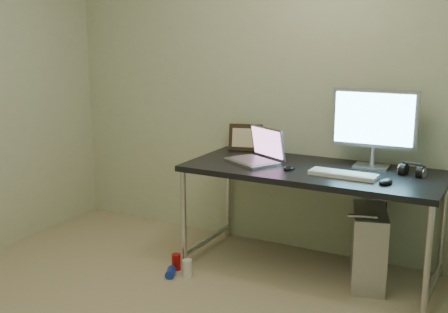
% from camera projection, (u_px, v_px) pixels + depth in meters
% --- Properties ---
extents(wall_back, '(3.50, 0.02, 2.50)m').
position_uv_depth(wall_back, '(265.00, 87.00, 4.30)').
color(wall_back, beige).
rests_on(wall_back, ground).
extents(desk, '(1.75, 0.76, 0.75)m').
position_uv_depth(desk, '(312.00, 179.00, 3.85)').
color(desk, black).
rests_on(desk, ground).
extents(tower_computer, '(0.35, 0.53, 0.54)m').
position_uv_depth(tower_computer, '(368.00, 247.00, 3.76)').
color(tower_computer, '#B8B7BC').
rests_on(tower_computer, ground).
extents(cable_a, '(0.01, 0.16, 0.69)m').
position_uv_depth(cable_a, '(374.00, 212.00, 4.03)').
color(cable_a, black).
rests_on(cable_a, ground).
extents(cable_b, '(0.02, 0.11, 0.71)m').
position_uv_depth(cable_b, '(386.00, 217.00, 3.98)').
color(cable_b, black).
rests_on(cable_b, ground).
extents(can_red, '(0.07, 0.07, 0.12)m').
position_uv_depth(can_red, '(176.00, 262.00, 4.00)').
color(can_red, '#A90D0C').
rests_on(can_red, ground).
extents(can_white, '(0.07, 0.07, 0.12)m').
position_uv_depth(can_white, '(187.00, 268.00, 3.89)').
color(can_white, white).
rests_on(can_white, ground).
extents(can_blue, '(0.10, 0.13, 0.06)m').
position_uv_depth(can_blue, '(171.00, 272.00, 3.90)').
color(can_blue, '#1934B7').
rests_on(can_blue, ground).
extents(laptop, '(0.45, 0.43, 0.25)m').
position_uv_depth(laptop, '(258.00, 154.00, 4.01)').
color(laptop, '#B3B2B9').
rests_on(laptop, desk).
extents(monitor, '(0.58, 0.18, 0.54)m').
position_uv_depth(monitor, '(374.00, 122.00, 3.80)').
color(monitor, '#B3B2B9').
rests_on(monitor, desk).
extents(keyboard, '(0.44, 0.15, 0.03)m').
position_uv_depth(keyboard, '(343.00, 174.00, 3.63)').
color(keyboard, white).
rests_on(keyboard, desk).
extents(mouse_right, '(0.09, 0.13, 0.04)m').
position_uv_depth(mouse_right, '(386.00, 180.00, 3.45)').
color(mouse_right, black).
rests_on(mouse_right, desk).
extents(mouse_left, '(0.08, 0.11, 0.04)m').
position_uv_depth(mouse_left, '(289.00, 167.00, 3.80)').
color(mouse_left, black).
rests_on(mouse_left, desk).
extents(headphones, '(0.17, 0.10, 0.11)m').
position_uv_depth(headphones, '(412.00, 171.00, 3.64)').
color(headphones, black).
rests_on(headphones, desk).
extents(picture_frame, '(0.27, 0.14, 0.21)m').
position_uv_depth(picture_frame, '(245.00, 138.00, 4.38)').
color(picture_frame, black).
rests_on(picture_frame, desk).
extents(webcam, '(0.04, 0.04, 0.12)m').
position_uv_depth(webcam, '(274.00, 143.00, 4.26)').
color(webcam, silver).
rests_on(webcam, desk).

